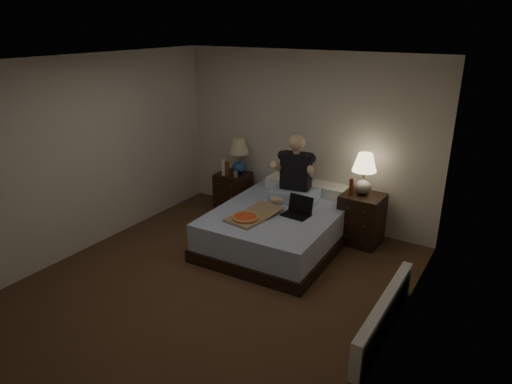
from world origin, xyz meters
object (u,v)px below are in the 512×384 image
Objects in this scene: nightstand_left at (233,192)px; soda_can at (236,174)px; lamp_right at (364,174)px; pizza_box at (245,218)px; radiator at (384,315)px; nightstand_right at (361,219)px; lamp_left at (239,156)px; bed at (280,226)px; beer_bottle_left at (227,169)px; laptop at (296,207)px; water_bottle at (224,167)px; beer_bottle_right at (351,187)px; person at (295,169)px.

soda_can is (0.14, -0.14, 0.37)m from nightstand_left.
pizza_box is at bearing -130.72° from lamp_right.
radiator is at bearing -63.38° from lamp_right.
lamp_left reaches higher than nightstand_right.
nightstand_left is at bearing -177.66° from nightstand_right.
lamp_left is (-1.12, 0.68, 0.66)m from bed.
beer_bottle_left reaches higher than laptop.
bed is 1.11m from nightstand_right.
lamp_right is 2.16m from water_bottle.
lamp_right is 2.43× the size of beer_bottle_left.
nightstand_right is 1.00m from laptop.
bed is 0.48m from laptop.
pizza_box reaches higher than radiator.
water_bottle is (-2.18, -0.15, 0.41)m from nightstand_right.
water_bottle is at bearing 143.87° from pizza_box.
lamp_right is 2.09m from beer_bottle_left.
bed is at bearing 165.63° from laptop.
beer_bottle_right is at bearing -129.18° from lamp_right.
radiator is at bearing -34.40° from bed.
nightstand_left is 2.02m from beer_bottle_right.
lamp_right is 0.24m from beer_bottle_right.
water_bottle reaches higher than bed.
radiator is at bearing -34.18° from nightstand_left.
lamp_left is at bearing 146.62° from bed.
lamp_left is (0.07, 0.08, 0.60)m from nightstand_left.
lamp_right is 0.74× the size of pizza_box.
lamp_left is at bearing 46.27° from nightstand_left.
bed is 1.33m from nightstand_left.
water_bottle is at bearing -179.62° from soda_can.
beer_bottle_right is (1.96, -0.08, 0.49)m from nightstand_left.
nightstand_left is 3.45m from radiator.
bed is at bearing -20.47° from water_bottle.
bed is 3.67× the size of lamp_left.
pizza_box is (-0.20, -0.94, -0.43)m from person.
lamp_right is 1.69m from pizza_box.
nightstand_left is 0.91× the size of nightstand_right.
nightstand_left is 0.40× the size of radiator.
water_bottle reaches higher than laptop.
water_bottle is at bearing 163.66° from laptop.
beer_bottle_right reaches higher than nightstand_left.
person is (1.20, -0.24, 0.66)m from nightstand_left.
laptop reaches higher than pizza_box.
bed is 20.56× the size of soda_can.
radiator is (1.79, -1.14, -0.06)m from bed.
radiator is at bearing -29.66° from soda_can.
soda_can is (0.22, 0.00, -0.07)m from water_bottle.
lamp_right reaches higher than beer_bottle_left.
water_bottle reaches higher than pizza_box.
laptop is at bearing -20.70° from beer_bottle_left.
beer_bottle_left is (0.00, -0.15, 0.43)m from nightstand_left.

